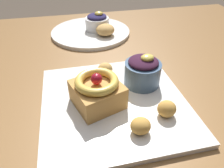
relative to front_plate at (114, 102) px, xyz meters
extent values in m
cube|color=brown|center=(-0.06, 0.15, -0.03)|extent=(1.48, 0.94, 0.04)
cylinder|color=brown|center=(0.59, 0.52, -0.39)|extent=(0.07, 0.07, 0.69)
cube|color=white|center=(0.00, 0.00, 0.00)|extent=(0.30, 0.30, 0.01)
cube|color=#C68E47|center=(-0.04, 0.00, 0.03)|extent=(0.11, 0.11, 0.05)
torus|color=#E5BC4C|center=(-0.04, 0.00, 0.06)|extent=(0.11, 0.11, 0.02)
sphere|color=maroon|center=(-0.04, 0.00, 0.07)|extent=(0.02, 0.02, 0.02)
cylinder|color=#3D5675|center=(0.08, 0.05, 0.03)|extent=(0.08, 0.08, 0.05)
ellipsoid|color=#38192D|center=(0.08, 0.05, 0.06)|extent=(0.07, 0.07, 0.02)
ellipsoid|color=#E5CC56|center=(0.08, 0.04, 0.08)|extent=(0.03, 0.02, 0.01)
ellipsoid|color=tan|center=(0.00, 0.10, 0.02)|extent=(0.04, 0.03, 0.03)
ellipsoid|color=gold|center=(0.09, -0.06, 0.02)|extent=(0.04, 0.03, 0.03)
ellipsoid|color=gold|center=(0.03, -0.09, 0.02)|extent=(0.04, 0.03, 0.03)
cylinder|color=white|center=(0.00, 0.39, 0.00)|extent=(0.28, 0.28, 0.01)
cylinder|color=white|center=(0.03, 0.39, 0.03)|extent=(0.08, 0.08, 0.04)
ellipsoid|color=#28234C|center=(0.03, 0.39, 0.05)|extent=(0.07, 0.07, 0.02)
ellipsoid|color=#E5CC56|center=(0.03, 0.39, 0.06)|extent=(0.03, 0.03, 0.01)
ellipsoid|color=tan|center=(0.05, 0.34, 0.02)|extent=(0.06, 0.06, 0.04)
camera|label=1|loc=(-0.08, -0.33, 0.30)|focal=33.42mm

